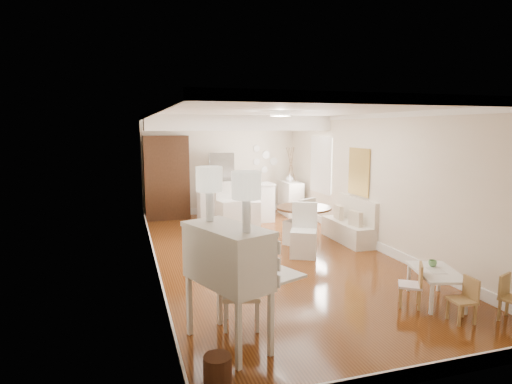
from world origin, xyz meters
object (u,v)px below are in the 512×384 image
slip_chair_far (299,221)px  fridge (233,184)px  dining_table (304,225)px  slip_chair_near (304,230)px  secretary_bureau (228,286)px  kids_chair_a (462,300)px  sideboard (291,198)px  kids_chair_b (410,284)px  pantry_cabinet (166,177)px  bar_stool_right (252,206)px  bar_stool_left (228,207)px  kids_table (436,286)px  wicker_basket (217,370)px  breakfast_counter (236,203)px  gustavian_armchair (242,293)px

slip_chair_far → fridge: bearing=-111.1°
dining_table → slip_chair_near: size_ratio=1.14×
secretary_bureau → kids_chair_a: (3.03, -0.32, -0.41)m
fridge → sideboard: (1.58, -0.51, -0.41)m
kids_chair_b → pantry_cabinet: (-2.68, 7.08, 0.83)m
bar_stool_right → bar_stool_left: bearing=-148.4°
kids_table → pantry_cabinet: pantry_cabinet is taller
wicker_basket → pantry_cabinet: (0.31, 8.09, 1.01)m
breakfast_counter → dining_table: bearing=-70.3°
breakfast_counter → fridge: (0.20, 1.05, 0.39)m
dining_table → kids_table: bearing=-81.2°
kids_table → sideboard: size_ratio=0.92×
wicker_basket → breakfast_counter: size_ratio=0.14×
kids_chair_a → fridge: 7.77m
gustavian_armchair → dining_table: size_ratio=0.73×
kids_chair_b → slip_chair_far: 3.48m
bar_stool_right → slip_chair_near: bearing=-69.0°
slip_chair_far → secretary_bureau: bearing=27.0°
slip_chair_far → bar_stool_right: (-0.48, 1.89, 0.02)m
kids_table → sideboard: bearing=86.9°
kids_table → slip_chair_near: (-0.93, 2.63, 0.29)m
kids_chair_b → bar_stool_right: 5.41m
pantry_cabinet → bar_stool_right: bearing=-41.2°
gustavian_armchair → kids_table: bearing=-76.4°
fridge → bar_stool_left: bearing=-108.2°
secretary_bureau → gustavian_armchair: bearing=34.9°
secretary_bureau → bar_stool_left: size_ratio=1.19×
kids_table → dining_table: size_ratio=0.79×
gustavian_armchair → pantry_cabinet: size_ratio=0.38×
gustavian_armchair → pantry_cabinet: pantry_cabinet is taller
slip_chair_far → bar_stool_right: bar_stool_right is taller
slip_chair_far → kids_table: bearing=71.4°
wicker_basket → kids_chair_b: 3.16m
kids_table → pantry_cabinet: (-3.13, 7.06, 0.92)m
kids_chair_b → bar_stool_left: bar_stool_left is taller
slip_chair_far → kids_chair_a: bearing=68.1°
secretary_bureau → slip_chair_near: size_ratio=1.36×
secretary_bureau → pantry_cabinet: pantry_cabinet is taller
slip_chair_far → sideboard: slip_chair_far is taller
breakfast_counter → pantry_cabinet: pantry_cabinet is taller
kids_table → gustavian_armchair: bearing=177.8°
gustavian_armchair → kids_table: size_ratio=0.93×
secretary_bureau → pantry_cabinet: (0.03, 7.38, 0.44)m
slip_chair_near → pantry_cabinet: (-2.20, 4.43, 0.63)m
slip_chair_near → fridge: (-0.30, 4.40, 0.38)m
gustavian_armchair → bar_stool_left: (1.03, 5.04, 0.16)m
slip_chair_far → pantry_cabinet: (-2.44, 3.61, 0.63)m
dining_table → breakfast_counter: (-0.88, 2.47, 0.11)m
gustavian_armchair → kids_chair_a: (2.76, -0.74, -0.14)m
gustavian_armchair → sideboard: (3.22, 6.41, 0.05)m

